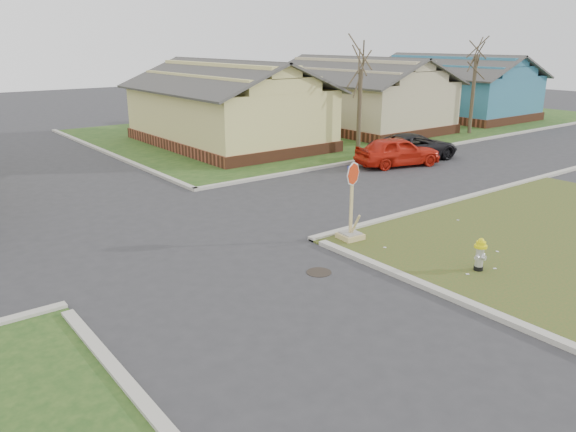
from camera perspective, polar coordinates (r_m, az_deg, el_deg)
ground at (r=13.52m, az=-5.41°, el=-7.30°), size 120.00×120.00×0.00m
verge_far_right at (r=40.62m, az=7.50°, el=9.37°), size 37.00×19.00×0.05m
curbs at (r=17.67m, az=-14.11°, el=-1.71°), size 80.00×40.00×0.12m
manhole at (r=14.34m, az=3.16°, el=-5.72°), size 0.64×0.64×0.01m
side_house_yellow at (r=31.77m, az=-6.22°, el=11.12°), size 7.60×11.60×4.70m
side_house_tan at (r=37.92m, az=7.06°, el=12.11°), size 7.60×11.60×4.70m
side_house_teal at (r=45.46m, az=16.34°, el=12.42°), size 7.60×11.60×4.70m
tree_mid_right at (r=29.27m, az=7.25°, el=10.47°), size 0.22×0.22×4.20m
tree_far_right at (r=37.10m, az=18.26°, el=11.64°), size 0.22×0.22×4.76m
fire_hydrant at (r=14.97m, az=18.92°, el=-3.54°), size 0.32×0.32×0.86m
stop_sign at (r=16.48m, az=6.40°, el=-0.66°), size 0.65×0.64×2.31m
red_sedan at (r=26.78m, az=11.09°, el=6.47°), size 4.32×2.64×1.37m
dark_pickup at (r=28.45m, az=12.67°, el=6.91°), size 4.86×2.78×1.28m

